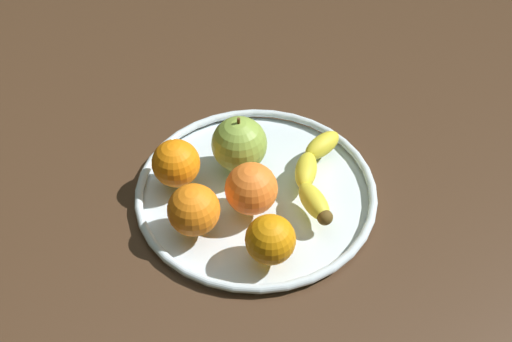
{
  "coord_description": "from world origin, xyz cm",
  "views": [
    {
      "loc": [
        53.95,
        -1.58,
        61.0
      ],
      "look_at": [
        0.0,
        0.0,
        4.8
      ],
      "focal_mm": 39.71,
      "sensor_mm": 36.0,
      "label": 1
    }
  ],
  "objects_px": {
    "apple": "(239,144)",
    "orange_back_left": "(176,163)",
    "fruit_bowl": "(256,190)",
    "orange_back_right": "(270,239)",
    "orange_center": "(194,210)",
    "banana": "(315,173)",
    "orange_front_left": "(251,189)"
  },
  "relations": [
    {
      "from": "apple",
      "to": "orange_back_left",
      "type": "xyz_separation_m",
      "value": [
        0.03,
        -0.09,
        -0.01
      ]
    },
    {
      "from": "fruit_bowl",
      "to": "orange_back_right",
      "type": "xyz_separation_m",
      "value": [
        0.12,
        0.01,
        0.04
      ]
    },
    {
      "from": "fruit_bowl",
      "to": "orange_center",
      "type": "bearing_deg",
      "value": -49.05
    },
    {
      "from": "orange_center",
      "to": "orange_back_left",
      "type": "xyz_separation_m",
      "value": [
        -0.09,
        -0.03,
        -0.0
      ]
    },
    {
      "from": "fruit_bowl",
      "to": "orange_back_right",
      "type": "relative_size",
      "value": 5.4
    },
    {
      "from": "orange_back_left",
      "to": "banana",
      "type": "bearing_deg",
      "value": 87.77
    },
    {
      "from": "orange_back_left",
      "to": "apple",
      "type": "bearing_deg",
      "value": 108.46
    },
    {
      "from": "fruit_bowl",
      "to": "banana",
      "type": "distance_m",
      "value": 0.09
    },
    {
      "from": "banana",
      "to": "orange_back_left",
      "type": "bearing_deg",
      "value": -80.18
    },
    {
      "from": "orange_front_left",
      "to": "orange_center",
      "type": "bearing_deg",
      "value": -65.91
    },
    {
      "from": "orange_back_right",
      "to": "orange_back_left",
      "type": "height_order",
      "value": "orange_back_left"
    },
    {
      "from": "apple",
      "to": "orange_front_left",
      "type": "distance_m",
      "value": 0.08
    },
    {
      "from": "orange_front_left",
      "to": "banana",
      "type": "bearing_deg",
      "value": 116.42
    },
    {
      "from": "orange_back_right",
      "to": "fruit_bowl",
      "type": "bearing_deg",
      "value": -173.17
    },
    {
      "from": "orange_back_right",
      "to": "orange_center",
      "type": "bearing_deg",
      "value": -116.53
    },
    {
      "from": "apple",
      "to": "orange_back_left",
      "type": "relative_size",
      "value": 1.3
    },
    {
      "from": "orange_center",
      "to": "orange_back_left",
      "type": "distance_m",
      "value": 0.09
    },
    {
      "from": "fruit_bowl",
      "to": "orange_front_left",
      "type": "distance_m",
      "value": 0.06
    },
    {
      "from": "orange_back_left",
      "to": "orange_center",
      "type": "bearing_deg",
      "value": 18.54
    },
    {
      "from": "orange_front_left",
      "to": "orange_back_right",
      "type": "bearing_deg",
      "value": 14.85
    },
    {
      "from": "apple",
      "to": "orange_back_left",
      "type": "height_order",
      "value": "apple"
    },
    {
      "from": "orange_front_left",
      "to": "fruit_bowl",
      "type": "bearing_deg",
      "value": 169.02
    },
    {
      "from": "banana",
      "to": "orange_back_left",
      "type": "relative_size",
      "value": 2.74
    },
    {
      "from": "fruit_bowl",
      "to": "orange_back_right",
      "type": "bearing_deg",
      "value": 6.83
    },
    {
      "from": "fruit_bowl",
      "to": "orange_front_left",
      "type": "xyz_separation_m",
      "value": [
        0.04,
        -0.01,
        0.04
      ]
    },
    {
      "from": "apple",
      "to": "orange_front_left",
      "type": "relative_size",
      "value": 1.24
    },
    {
      "from": "fruit_bowl",
      "to": "banana",
      "type": "relative_size",
      "value": 1.85
    },
    {
      "from": "banana",
      "to": "orange_center",
      "type": "bearing_deg",
      "value": -52.57
    },
    {
      "from": "banana",
      "to": "orange_back_left",
      "type": "distance_m",
      "value": 0.19
    },
    {
      "from": "orange_front_left",
      "to": "orange_center",
      "type": "xyz_separation_m",
      "value": [
        0.03,
        -0.07,
        -0.0
      ]
    },
    {
      "from": "banana",
      "to": "orange_center",
      "type": "height_order",
      "value": "orange_center"
    },
    {
      "from": "apple",
      "to": "orange_center",
      "type": "xyz_separation_m",
      "value": [
        0.12,
        -0.06,
        -0.01
      ]
    }
  ]
}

